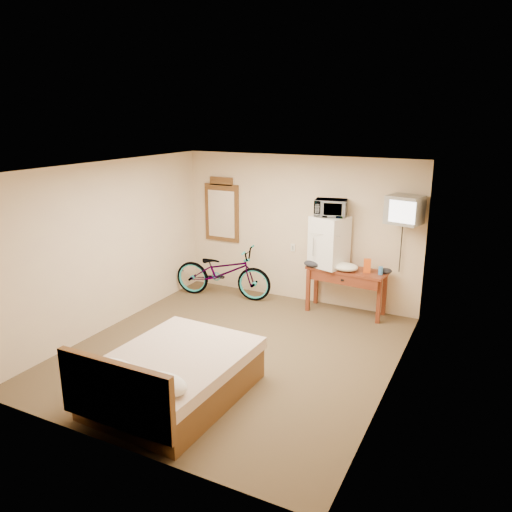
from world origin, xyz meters
name	(u,v)px	position (x,y,z in m)	size (l,w,h in m)	color
room	(232,264)	(0.00, 0.00, 1.25)	(4.60, 4.64, 2.50)	brown
desk	(346,277)	(0.96, 2.00, 0.62)	(1.30, 0.60, 0.75)	maroon
mini_fridge	(329,242)	(0.64, 2.05, 1.16)	(0.63, 0.62, 0.83)	white
microwave	(331,208)	(0.64, 2.05, 1.71)	(0.49, 0.33, 0.27)	white
snack_bag	(367,266)	(1.29, 2.00, 0.86)	(0.11, 0.06, 0.22)	#D95113
blue_cup	(381,271)	(1.51, 1.99, 0.81)	(0.07, 0.07, 0.13)	#397AC2
cloth_cream	(345,267)	(0.96, 1.94, 0.81)	(0.41, 0.31, 0.13)	white
cloth_dark_a	(313,264)	(0.43, 1.90, 0.81)	(0.30, 0.22, 0.11)	black
cloth_dark_b	(386,271)	(1.58, 2.09, 0.79)	(0.18, 0.15, 0.08)	black
crt_television	(405,210)	(1.79, 2.02, 1.78)	(0.56, 0.63, 0.42)	black
wall_mirror	(222,210)	(-1.48, 2.27, 1.46)	(0.69, 0.04, 1.17)	brown
bicycle	(223,272)	(-1.20, 1.79, 0.46)	(0.62, 1.77, 0.93)	black
bed	(171,377)	(-0.03, -1.38, 0.30)	(1.46, 1.95, 0.90)	brown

